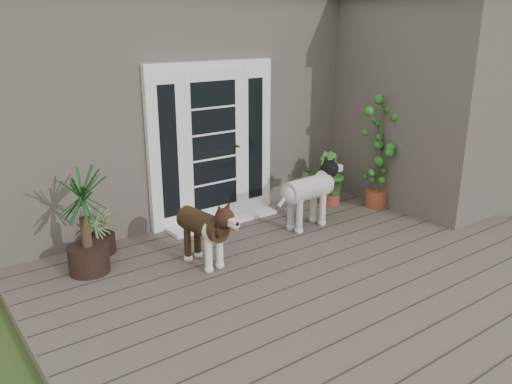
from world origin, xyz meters
TOP-DOWN VIEW (x-y plane):
  - deck at (0.00, 0.40)m, footprint 6.20×4.60m
  - house_main at (0.00, 4.65)m, footprint 7.40×4.00m
  - house_wing at (2.90, 1.50)m, footprint 1.60×2.40m
  - door_unit at (-0.20, 2.60)m, footprint 1.90×0.14m
  - door_step at (-0.20, 2.40)m, footprint 1.60×0.40m
  - brindle_dog at (-1.09, 1.40)m, footprint 0.47×0.90m
  - white_dog at (0.60, 1.56)m, footprint 0.98×0.47m
  - spider_plant at (-1.92, 2.40)m, footprint 0.59×0.59m
  - yucca at (-2.20, 1.98)m, footprint 0.97×0.97m
  - herb_a at (1.43, 2.32)m, footprint 0.62×0.62m
  - herb_b at (1.52, 2.05)m, footprint 0.55×0.55m
  - herb_c at (2.38, 2.40)m, footprint 0.53×0.53m
  - sapling at (2.00, 1.59)m, footprint 0.56×0.56m
  - clog_left at (-0.20, 2.27)m, footprint 0.21×0.32m
  - clog_right at (0.66, 1.85)m, footprint 0.24×0.29m

SIDE VIEW (x-z plane):
  - deck at x=0.00m, z-range 0.00..0.12m
  - door_step at x=-0.20m, z-range 0.12..0.17m
  - clog_right at x=0.66m, z-range 0.12..0.20m
  - clog_left at x=-0.20m, z-range 0.12..0.21m
  - herb_a at x=1.43m, z-range 0.12..0.68m
  - herb_b at x=1.52m, z-range 0.12..0.70m
  - spider_plant at x=-1.92m, z-range 0.12..0.73m
  - herb_c at x=2.38m, z-range 0.12..0.74m
  - brindle_dog at x=-1.09m, z-range 0.12..0.83m
  - white_dog at x=0.60m, z-range 0.12..0.91m
  - yucca at x=-2.20m, z-range 0.12..1.33m
  - sapling at x=2.00m, z-range 0.12..1.83m
  - door_unit at x=-0.20m, z-range 0.12..2.27m
  - house_main at x=0.00m, z-range 0.00..3.10m
  - house_wing at x=2.90m, z-range 0.00..3.10m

